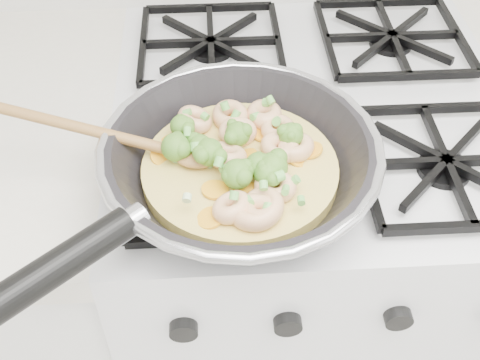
{
  "coord_description": "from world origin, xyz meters",
  "views": [
    {
      "loc": [
        -0.15,
        1.0,
        1.46
      ],
      "look_at": [
        -0.12,
        1.52,
        0.93
      ],
      "focal_mm": 45.16,
      "sensor_mm": 36.0,
      "label": 1
    }
  ],
  "objects": [
    {
      "name": "stove",
      "position": [
        0.0,
        1.7,
        0.46
      ],
      "size": [
        0.6,
        0.6,
        0.92
      ],
      "color": "silver",
      "rests_on": "ground"
    },
    {
      "name": "skillet",
      "position": [
        -0.13,
        1.52,
        0.96
      ],
      "size": [
        0.48,
        0.4,
        0.1
      ],
      "rotation": [
        0.0,
        0.0,
        -0.1
      ],
      "color": "black",
      "rests_on": "stove"
    }
  ]
}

